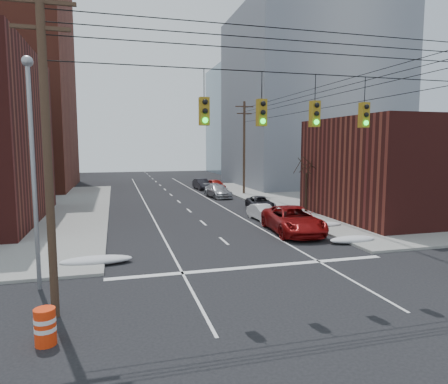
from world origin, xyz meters
TOP-DOWN VIEW (x-y plane):
  - ground at (0.00, 0.00)m, footprint 160.00×160.00m
  - sidewalk_ne at (27.00, 27.00)m, footprint 40.00×40.00m
  - building_brick_far at (-26.00, 74.00)m, footprint 22.00×18.00m
  - building_office at (22.00, 44.00)m, footprint 22.00×20.00m
  - building_glass at (24.00, 70.00)m, footprint 20.00×18.00m
  - building_storefront at (18.00, 16.00)m, footprint 16.00×12.00m
  - utility_pole_left at (-8.50, 3.00)m, footprint 2.20×0.28m
  - utility_pole_far at (8.50, 34.00)m, footprint 2.20×0.28m
  - traffic_signals at (0.10, 2.97)m, footprint 17.00×0.42m
  - street_light at (-9.50, 6.00)m, footprint 0.44×0.44m
  - bare_tree at (9.59, 20.00)m, footprint 2.09×2.20m
  - snow_nw at (-7.40, 9.00)m, footprint 3.50×1.08m
  - snow_ne at (7.40, 9.50)m, footprint 3.00×1.08m
  - snow_east_far at (7.40, 14.00)m, footprint 4.00×1.08m
  - red_pickup at (5.10, 12.97)m, footprint 3.49×6.62m
  - parked_car_a at (4.80, 14.13)m, footprint 1.50×3.60m
  - parked_car_b at (4.80, 17.92)m, footprint 1.55×3.79m
  - parked_car_c at (6.40, 22.73)m, footprint 2.40×4.53m
  - parked_car_d at (4.80, 32.21)m, footprint 2.61×5.25m
  - parked_car_e at (6.33, 39.29)m, footprint 2.14×4.44m
  - parked_car_f at (4.80, 40.98)m, footprint 1.80×4.43m
  - construction_barrel at (-8.50, 0.97)m, footprint 0.66×0.66m

SIDE VIEW (x-z plane):
  - ground at x=0.00m, z-range 0.00..0.00m
  - sidewalk_ne at x=27.00m, z-range 0.00..0.15m
  - snow_nw at x=-7.40m, z-range 0.00..0.42m
  - snow_ne at x=7.40m, z-range 0.00..0.42m
  - snow_east_far at x=7.40m, z-range 0.00..0.42m
  - construction_barrel at x=-8.50m, z-range 0.02..1.13m
  - parked_car_c at x=6.40m, z-range 0.00..1.21m
  - parked_car_b at x=4.80m, z-range 0.00..1.22m
  - parked_car_a at x=4.80m, z-range 0.00..1.22m
  - parked_car_f at x=4.80m, z-range 0.00..1.43m
  - parked_car_e at x=6.33m, z-range 0.00..1.46m
  - parked_car_d at x=4.80m, z-range 0.00..1.47m
  - red_pickup at x=5.10m, z-range 0.00..1.77m
  - bare_tree at x=9.59m, z-range -0.15..4.79m
  - building_storefront at x=18.00m, z-range 0.00..8.00m
  - street_light at x=-9.50m, z-range 0.88..10.20m
  - utility_pole_left at x=-8.50m, z-range 0.28..11.28m
  - utility_pole_far at x=8.50m, z-range 0.28..11.28m
  - building_brick_far at x=-26.00m, z-range 0.00..12.00m
  - traffic_signals at x=0.10m, z-range 6.16..8.18m
  - building_glass at x=24.00m, z-range 0.00..22.00m
  - building_office at x=22.00m, z-range 0.00..25.00m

